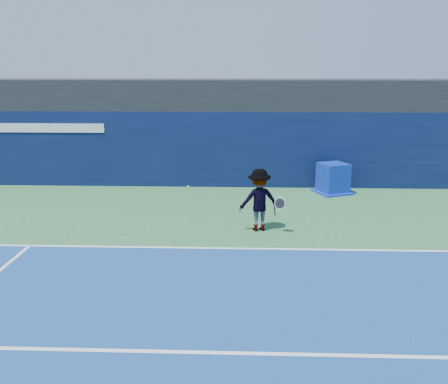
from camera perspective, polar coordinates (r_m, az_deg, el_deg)
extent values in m
plane|color=#316D3A|center=(10.58, -2.00, -12.16)|extent=(80.00, 80.00, 0.00)
cube|color=white|center=(13.33, -1.07, -6.43)|extent=(24.00, 0.10, 0.01)
cube|color=white|center=(8.84, -2.98, -17.83)|extent=(24.00, 0.10, 0.01)
cube|color=black|center=(21.01, 0.21, 11.12)|extent=(36.00, 3.00, 1.20)
cube|color=#0A153B|center=(20.23, 0.11, 5.02)|extent=(36.00, 1.00, 3.00)
cube|color=white|center=(21.06, -19.49, 6.92)|extent=(4.50, 0.04, 0.35)
cube|color=#0B249D|center=(19.44, 12.35, 1.55)|extent=(1.27, 1.27, 1.15)
cube|color=#0D29B6|center=(19.56, 12.27, 0.01)|extent=(1.58, 1.58, 0.08)
imported|color=white|center=(14.58, 4.03, -0.91)|extent=(1.31, 0.93, 1.83)
cylinder|color=black|center=(14.44, 5.83, -2.21)|extent=(0.09, 0.16, 0.29)
torus|color=silver|center=(14.33, 6.42, -1.31)|extent=(0.34, 0.19, 0.33)
cylinder|color=black|center=(14.33, 6.42, -1.31)|extent=(0.28, 0.15, 0.28)
sphere|color=#D3F81B|center=(15.51, -4.11, 0.64)|extent=(0.06, 0.06, 0.06)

